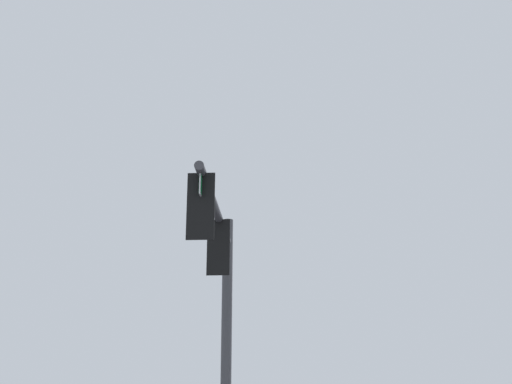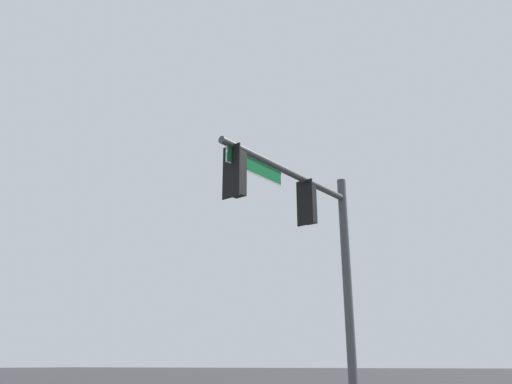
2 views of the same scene
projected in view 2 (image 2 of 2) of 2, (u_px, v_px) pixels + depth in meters
signal_pole_near at (313, 235)px, 13.75m from camera, size 5.52×1.66×6.83m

